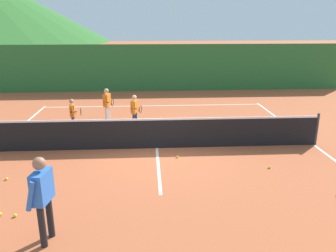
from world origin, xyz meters
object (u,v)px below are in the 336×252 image
tennis_net (157,133)px  student_2 (135,109)px  instructor (42,192)px  tennis_ball_7 (7,179)px  student_0 (73,112)px  student_1 (107,102)px  tennis_ball_2 (177,157)px  tennis_ball_5 (15,215)px  tennis_ball_0 (270,167)px  tennis_ball_4 (0,214)px

tennis_net → student_2: (-0.73, 2.02, 0.27)m
instructor → student_2: instructor is taller
instructor → student_2: (1.39, 6.61, -0.21)m
student_2 → tennis_ball_7: 5.15m
tennis_ball_7 → student_0: bearing=76.4°
tennis_ball_7 → student_1: bearing=67.9°
tennis_ball_2 → tennis_ball_7: (-4.43, -1.18, 0.00)m
student_1 → tennis_ball_5: 6.86m
student_0 → tennis_ball_7: size_ratio=17.83×
tennis_ball_0 → tennis_ball_4: bearing=-162.9°
student_2 → tennis_ball_0: (3.75, -3.74, -0.74)m
tennis_net → tennis_ball_5: (-3.01, -3.76, -0.47)m
student_0 → student_2: bearing=5.1°
student_2 → tennis_ball_2: bearing=-65.2°
instructor → tennis_ball_7: (-1.73, 2.58, -0.95)m
student_0 → tennis_net: bearing=-31.9°
student_1 → tennis_net: bearing=-58.1°
tennis_ball_2 → tennis_ball_5: size_ratio=1.00×
tennis_ball_0 → tennis_ball_5: size_ratio=1.00×
student_0 → tennis_ball_2: student_0 is taller
tennis_net → student_1: student_1 is taller
tennis_ball_5 → tennis_ball_7: (-0.84, 1.74, 0.00)m
student_0 → instructor: bearing=-82.9°
tennis_ball_0 → tennis_ball_7: 6.88m
tennis_ball_5 → tennis_ball_7: size_ratio=1.00×
instructor → tennis_ball_5: instructor is taller
instructor → tennis_ball_2: instructor is taller
tennis_net → tennis_ball_4: 5.00m
student_2 → instructor: bearing=-101.9°
tennis_ball_2 → tennis_ball_5: same height
student_2 → tennis_ball_7: size_ratio=18.92×
student_0 → student_2: 2.20m
student_1 → tennis_ball_0: size_ratio=19.98×
student_1 → tennis_ball_4: (-1.51, -6.64, -0.78)m
tennis_ball_4 → tennis_ball_5: bearing=-12.5°
student_0 → student_2: (2.19, 0.19, 0.04)m
tennis_net → student_1: size_ratio=7.61×
tennis_net → instructor: bearing=-114.8°
student_2 → tennis_ball_2: 3.22m
student_1 → tennis_ball_5: size_ratio=19.98×
instructor → student_1: size_ratio=1.21×
tennis_ball_2 → tennis_ball_5: bearing=-140.8°
instructor → tennis_ball_2: bearing=54.3°
student_1 → tennis_ball_5: student_1 is taller
tennis_ball_0 → tennis_ball_2: bearing=160.0°
student_2 → tennis_ball_2: student_2 is taller
instructor → tennis_ball_4: bearing=143.1°
student_0 → tennis_ball_7: student_0 is taller
tennis_ball_5 → tennis_ball_0: bearing=18.6°
tennis_net → tennis_ball_0: tennis_net is taller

